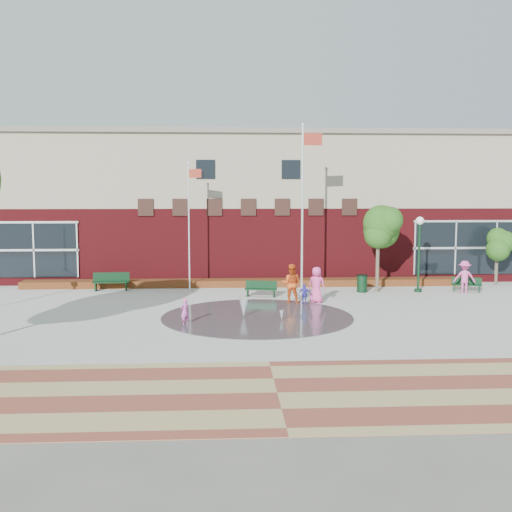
{
  "coord_description": "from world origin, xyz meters",
  "views": [
    {
      "loc": [
        -1.41,
        -22.8,
        5.47
      ],
      "look_at": [
        0.0,
        4.0,
        2.6
      ],
      "focal_mm": 42.0,
      "sensor_mm": 36.0,
      "label": 1
    }
  ],
  "objects_px": {
    "child_splash": "(185,312)",
    "bench_left": "(111,285)",
    "trash_can": "(362,283)",
    "flagpole_left": "(190,220)",
    "flagpole_right": "(303,200)"
  },
  "relations": [
    {
      "from": "flagpole_left",
      "to": "trash_can",
      "type": "distance_m",
      "value": 10.11
    },
    {
      "from": "flagpole_left",
      "to": "trash_can",
      "type": "height_order",
      "value": "flagpole_left"
    },
    {
      "from": "child_splash",
      "to": "bench_left",
      "type": "bearing_deg",
      "value": -104.02
    },
    {
      "from": "child_splash",
      "to": "flagpole_right",
      "type": "bearing_deg",
      "value": -172.14
    },
    {
      "from": "flagpole_right",
      "to": "child_splash",
      "type": "height_order",
      "value": "flagpole_right"
    },
    {
      "from": "flagpole_right",
      "to": "trash_can",
      "type": "bearing_deg",
      "value": 9.04
    },
    {
      "from": "bench_left",
      "to": "trash_can",
      "type": "relative_size",
      "value": 2.08
    },
    {
      "from": "flagpole_right",
      "to": "trash_can",
      "type": "height_order",
      "value": "flagpole_right"
    },
    {
      "from": "trash_can",
      "to": "child_splash",
      "type": "bearing_deg",
      "value": -140.41
    },
    {
      "from": "child_splash",
      "to": "trash_can",
      "type": "bearing_deg",
      "value": 177.79
    },
    {
      "from": "bench_left",
      "to": "trash_can",
      "type": "xyz_separation_m",
      "value": [
        13.83,
        -1.29,
        0.17
      ]
    },
    {
      "from": "trash_can",
      "to": "child_splash",
      "type": "distance_m",
      "value": 11.89
    },
    {
      "from": "flagpole_left",
      "to": "flagpole_right",
      "type": "distance_m",
      "value": 6.45
    },
    {
      "from": "flagpole_left",
      "to": "child_splash",
      "type": "xyz_separation_m",
      "value": [
        0.27,
        -8.73,
        -3.4
      ]
    },
    {
      "from": "flagpole_left",
      "to": "bench_left",
      "type": "xyz_separation_m",
      "value": [
        -4.4,
        0.13,
        -3.63
      ]
    }
  ]
}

